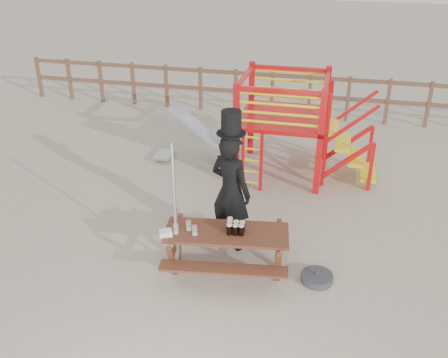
# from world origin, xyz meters

# --- Properties ---
(ground) EXTENTS (60.00, 60.00, 0.00)m
(ground) POSITION_xyz_m (0.00, 0.00, 0.00)
(ground) COLOR #B4A98C
(ground) RESTS_ON ground
(back_fence) EXTENTS (15.09, 0.09, 1.20)m
(back_fence) POSITION_xyz_m (0.00, 7.00, 0.74)
(back_fence) COLOR brown
(back_fence) RESTS_ON ground
(playground_fort) EXTENTS (4.71, 1.84, 2.10)m
(playground_fort) POSITION_xyz_m (0.12, 3.58, 1.07)
(playground_fort) COLOR red
(playground_fort) RESTS_ON ground
(picnic_table) EXTENTS (1.96, 1.48, 0.70)m
(picnic_table) POSITION_xyz_m (-0.15, 0.01, 0.44)
(picnic_table) COLOR brown
(picnic_table) RESTS_ON ground
(man_with_hat) EXTENTS (0.84, 0.72, 2.31)m
(man_with_hat) POSITION_xyz_m (-0.24, 0.71, 1.03)
(man_with_hat) COLOR black
(man_with_hat) RESTS_ON ground
(metal_pole) EXTENTS (0.05, 0.05, 2.09)m
(metal_pole) POSITION_xyz_m (-0.88, -0.11, 1.04)
(metal_pole) COLOR #B2B2B7
(metal_pole) RESTS_ON ground
(parasol_base) EXTENTS (0.47, 0.47, 0.20)m
(parasol_base) POSITION_xyz_m (1.21, 0.08, 0.06)
(parasol_base) COLOR #343439
(parasol_base) RESTS_ON ground
(paper_bag) EXTENTS (0.22, 0.21, 0.08)m
(paper_bag) POSITION_xyz_m (-0.98, -0.28, 0.74)
(paper_bag) COLOR white
(paper_bag) RESTS_ON picnic_table
(stout_pints) EXTENTS (0.28, 0.25, 0.17)m
(stout_pints) POSITION_xyz_m (-0.03, 0.03, 0.79)
(stout_pints) COLOR black
(stout_pints) RESTS_ON picnic_table
(empty_glasses) EXTENTS (0.35, 0.21, 0.15)m
(empty_glasses) POSITION_xyz_m (-0.71, -0.14, 0.77)
(empty_glasses) COLOR silver
(empty_glasses) RESTS_ON picnic_table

